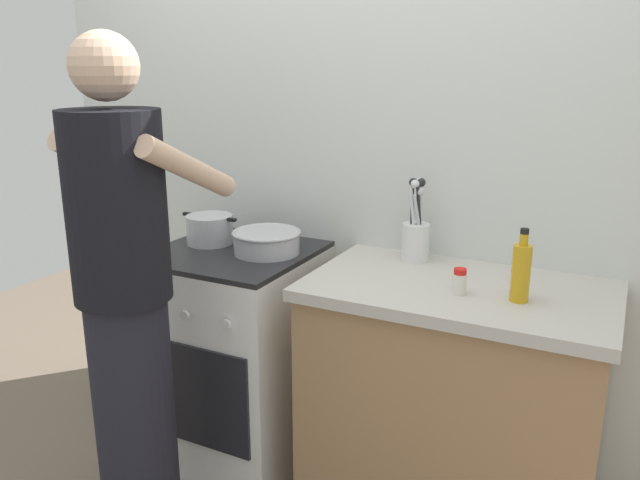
{
  "coord_description": "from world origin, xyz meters",
  "views": [
    {
      "loc": [
        1.02,
        -1.8,
        1.6
      ],
      "look_at": [
        0.05,
        0.12,
        1.0
      ],
      "focal_mm": 35.25,
      "sensor_mm": 36.0,
      "label": 1
    }
  ],
  "objects_px": {
    "pot": "(210,229)",
    "person": "(127,309)",
    "utensil_crock": "(416,235)",
    "oil_bottle": "(521,271)",
    "stove_range": "(237,355)",
    "mixing_bowl": "(267,241)",
    "spice_bottle": "(460,282)"
  },
  "relations": [
    {
      "from": "pot",
      "to": "person",
      "type": "xyz_separation_m",
      "value": [
        0.13,
        -0.62,
        -0.1
      ]
    },
    {
      "from": "utensil_crock",
      "to": "oil_bottle",
      "type": "xyz_separation_m",
      "value": [
        0.42,
        -0.26,
        -0.0
      ]
    },
    {
      "from": "utensil_crock",
      "to": "person",
      "type": "relative_size",
      "value": 0.18
    },
    {
      "from": "pot",
      "to": "utensil_crock",
      "type": "distance_m",
      "value": 0.84
    },
    {
      "from": "stove_range",
      "to": "pot",
      "type": "relative_size",
      "value": 3.54
    },
    {
      "from": "stove_range",
      "to": "pot",
      "type": "xyz_separation_m",
      "value": [
        -0.14,
        0.05,
        0.51
      ]
    },
    {
      "from": "mixing_bowl",
      "to": "utensil_crock",
      "type": "relative_size",
      "value": 0.86
    },
    {
      "from": "spice_bottle",
      "to": "person",
      "type": "distance_m",
      "value": 1.06
    },
    {
      "from": "pot",
      "to": "mixing_bowl",
      "type": "bearing_deg",
      "value": -3.21
    },
    {
      "from": "stove_range",
      "to": "spice_bottle",
      "type": "xyz_separation_m",
      "value": [
        0.92,
        -0.08,
        0.49
      ]
    },
    {
      "from": "stove_range",
      "to": "oil_bottle",
      "type": "height_order",
      "value": "oil_bottle"
    },
    {
      "from": "spice_bottle",
      "to": "oil_bottle",
      "type": "relative_size",
      "value": 0.37
    },
    {
      "from": "mixing_bowl",
      "to": "spice_bottle",
      "type": "height_order",
      "value": "mixing_bowl"
    },
    {
      "from": "oil_bottle",
      "to": "person",
      "type": "relative_size",
      "value": 0.14
    },
    {
      "from": "stove_range",
      "to": "mixing_bowl",
      "type": "height_order",
      "value": "mixing_bowl"
    },
    {
      "from": "utensil_crock",
      "to": "person",
      "type": "height_order",
      "value": "person"
    },
    {
      "from": "oil_bottle",
      "to": "person",
      "type": "distance_m",
      "value": 1.23
    },
    {
      "from": "utensil_crock",
      "to": "pot",
      "type": "bearing_deg",
      "value": -169.37
    },
    {
      "from": "pot",
      "to": "oil_bottle",
      "type": "bearing_deg",
      "value": -4.66
    },
    {
      "from": "oil_bottle",
      "to": "stove_range",
      "type": "bearing_deg",
      "value": 177.17
    },
    {
      "from": "utensil_crock",
      "to": "mixing_bowl",
      "type": "bearing_deg",
      "value": -162.58
    },
    {
      "from": "pot",
      "to": "mixing_bowl",
      "type": "distance_m",
      "value": 0.28
    },
    {
      "from": "pot",
      "to": "spice_bottle",
      "type": "xyz_separation_m",
      "value": [
        1.06,
        -0.12,
        -0.02
      ]
    },
    {
      "from": "pot",
      "to": "mixing_bowl",
      "type": "relative_size",
      "value": 0.95
    },
    {
      "from": "utensil_crock",
      "to": "oil_bottle",
      "type": "distance_m",
      "value": 0.49
    },
    {
      "from": "mixing_bowl",
      "to": "oil_bottle",
      "type": "relative_size",
      "value": 1.16
    },
    {
      "from": "stove_range",
      "to": "spice_bottle",
      "type": "bearing_deg",
      "value": -4.83
    },
    {
      "from": "stove_range",
      "to": "oil_bottle",
      "type": "distance_m",
      "value": 1.23
    },
    {
      "from": "mixing_bowl",
      "to": "stove_range",
      "type": "bearing_deg",
      "value": -167.56
    },
    {
      "from": "mixing_bowl",
      "to": "person",
      "type": "relative_size",
      "value": 0.16
    },
    {
      "from": "oil_bottle",
      "to": "mixing_bowl",
      "type": "bearing_deg",
      "value": 174.92
    },
    {
      "from": "spice_bottle",
      "to": "stove_range",
      "type": "bearing_deg",
      "value": 175.17
    }
  ]
}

